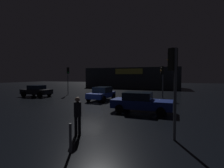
# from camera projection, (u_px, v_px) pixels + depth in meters

# --- Properties ---
(ground_plane) EXTENTS (120.00, 120.00, 0.00)m
(ground_plane) POSITION_uv_depth(u_px,v_px,m) (89.00, 104.00, 16.19)
(ground_plane) COLOR black
(store_building) EXTENTS (21.85, 8.15, 4.75)m
(store_building) POSITION_uv_depth(u_px,v_px,m) (133.00, 78.00, 41.00)
(store_building) COLOR #33383D
(store_building) RESTS_ON ground
(traffic_signal_main) EXTENTS (0.42, 0.42, 4.03)m
(traffic_signal_main) POSITION_uv_depth(u_px,v_px,m) (68.00, 74.00, 24.36)
(traffic_signal_main) COLOR #595B60
(traffic_signal_main) RESTS_ON ground
(traffic_signal_opposite) EXTENTS (0.42, 0.42, 3.95)m
(traffic_signal_opposite) POSITION_uv_depth(u_px,v_px,m) (162.00, 76.00, 20.40)
(traffic_signal_opposite) COLOR #595B60
(traffic_signal_opposite) RESTS_ON ground
(traffic_signal_cross_left) EXTENTS (0.42, 0.42, 3.88)m
(traffic_signal_cross_left) POSITION_uv_depth(u_px,v_px,m) (173.00, 71.00, 7.02)
(traffic_signal_cross_left) COLOR #595B60
(traffic_signal_cross_left) RESTS_ON ground
(car_near) EXTENTS (4.53, 2.15, 1.49)m
(car_near) POSITION_uv_depth(u_px,v_px,m) (141.00, 102.00, 12.59)
(car_near) COLOR navy
(car_near) RESTS_ON ground
(car_far) EXTENTS (2.23, 4.09, 1.51)m
(car_far) POSITION_uv_depth(u_px,v_px,m) (102.00, 93.00, 18.69)
(car_far) COLOR navy
(car_far) RESTS_ON ground
(car_crossing) EXTENTS (4.00, 2.10, 1.53)m
(car_crossing) POSITION_uv_depth(u_px,v_px,m) (37.00, 91.00, 22.28)
(car_crossing) COLOR black
(car_crossing) RESTS_ON ground
(pedestrian) EXTENTS (0.47, 0.47, 1.76)m
(pedestrian) POSITION_uv_depth(u_px,v_px,m) (78.00, 113.00, 7.61)
(pedestrian) COLOR black
(pedestrian) RESTS_ON ground
(bollard_kerb_a) EXTENTS (0.09, 0.09, 1.05)m
(bollard_kerb_a) POSITION_uv_depth(u_px,v_px,m) (70.00, 138.00, 5.85)
(bollard_kerb_a) COLOR #595B60
(bollard_kerb_a) RESTS_ON ground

